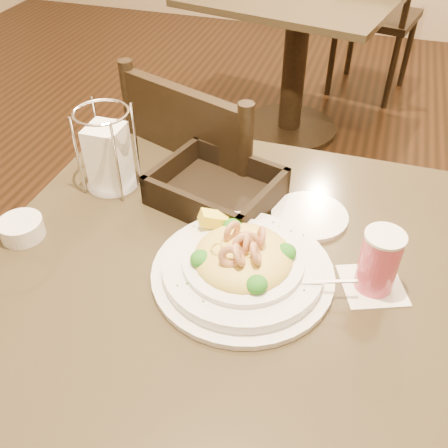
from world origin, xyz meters
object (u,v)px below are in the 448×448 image
(dining_chair_far, at_px, (377,11))
(dining_chair_near, at_px, (219,205))
(butter_ramekin, at_px, (22,228))
(pasta_bowl, at_px, (243,263))
(background_table, at_px, (297,39))
(napkin_caddy, at_px, (108,155))
(side_plate, at_px, (309,216))
(bread_basket, at_px, (216,190))
(drink_glass, at_px, (379,262))
(main_table, at_px, (221,339))

(dining_chair_far, bearing_deg, dining_chair_near, 93.61)
(dining_chair_near, distance_m, butter_ramekin, 0.62)
(dining_chair_far, relative_size, pasta_bowl, 2.53)
(background_table, distance_m, napkin_caddy, 1.70)
(side_plate, bearing_deg, napkin_caddy, -177.78)
(bread_basket, xyz_separation_m, napkin_caddy, (-0.24, -0.02, 0.06))
(bread_basket, xyz_separation_m, side_plate, (0.20, -0.00, -0.02))
(napkin_caddy, relative_size, side_plate, 1.17)
(dining_chair_near, distance_m, side_plate, 0.47)
(pasta_bowl, bearing_deg, napkin_caddy, 152.65)
(dining_chair_near, relative_size, drink_glass, 6.69)
(main_table, height_order, napkin_caddy, napkin_caddy)
(bread_basket, bearing_deg, pasta_bowl, -60.23)
(side_plate, bearing_deg, butter_ramekin, -157.05)
(dining_chair_near, distance_m, bread_basket, 0.39)
(background_table, distance_m, side_plate, 1.69)
(main_table, height_order, dining_chair_far, dining_chair_far)
(dining_chair_far, bearing_deg, pasta_bowl, 100.03)
(bread_basket, xyz_separation_m, butter_ramekin, (-0.33, -0.23, -0.00))
(background_table, relative_size, pasta_bowl, 2.92)
(bread_basket, relative_size, butter_ramekin, 3.42)
(napkin_caddy, bearing_deg, butter_ramekin, -113.73)
(background_table, distance_m, drink_glass, 1.88)
(main_table, relative_size, butter_ramekin, 10.45)
(pasta_bowl, bearing_deg, drink_glass, 10.98)
(bread_basket, distance_m, side_plate, 0.20)
(dining_chair_near, xyz_separation_m, napkin_caddy, (-0.15, -0.30, 0.32))
(background_table, relative_size, drink_glass, 7.72)
(main_table, xyz_separation_m, background_table, (-0.19, 1.83, 0.00))
(pasta_bowl, bearing_deg, butter_ramekin, -176.69)
(main_table, height_order, pasta_bowl, pasta_bowl)
(dining_chair_far, xyz_separation_m, drink_glass, (0.12, -2.40, 0.30))
(background_table, relative_size, side_plate, 6.75)
(background_table, bearing_deg, napkin_caddy, -93.99)
(pasta_bowl, xyz_separation_m, butter_ramekin, (-0.45, -0.03, -0.01))
(background_table, bearing_deg, dining_chair_near, -88.51)
(drink_glass, xyz_separation_m, napkin_caddy, (-0.58, 0.14, 0.02))
(pasta_bowl, bearing_deg, main_table, 159.28)
(napkin_caddy, relative_size, butter_ramekin, 2.17)
(dining_chair_far, distance_m, drink_glass, 2.42)
(bread_basket, bearing_deg, dining_chair_far, 84.36)
(dining_chair_far, bearing_deg, bread_basket, 96.86)
(butter_ramekin, bearing_deg, background_table, 83.66)
(background_table, relative_size, butter_ramekin, 12.45)
(dining_chair_near, xyz_separation_m, drink_glass, (0.43, -0.43, 0.30))
(dining_chair_far, distance_m, butter_ramekin, 2.55)
(background_table, height_order, napkin_caddy, napkin_caddy)
(pasta_bowl, bearing_deg, bread_basket, 119.77)
(butter_ramekin, bearing_deg, dining_chair_far, 77.43)
(drink_glass, bearing_deg, bread_basket, 155.30)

